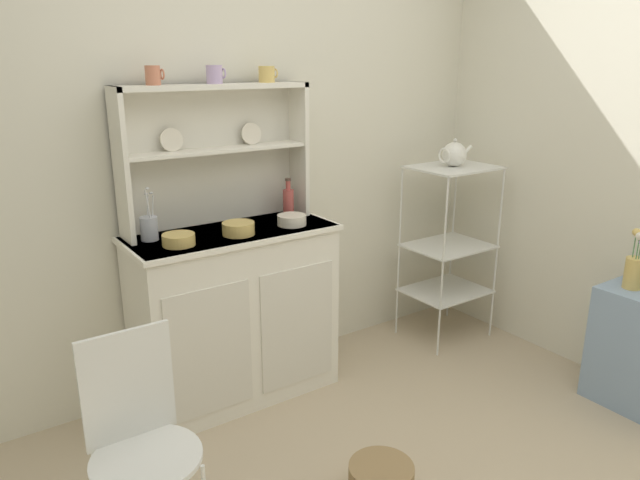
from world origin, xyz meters
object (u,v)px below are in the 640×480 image
object	(u,v)px
wire_chair	(139,432)
jam_bottle	(288,201)
hutch_cabinet	(235,313)
flower_vase	(634,269)
hutch_shelf_unit	(213,144)
bowl_mixing_large	(179,240)
cup_terracotta_0	(153,75)
utensil_jar	(149,228)
porcelain_teapot	(454,154)
bakers_rack	(449,234)

from	to	relation	value
wire_chair	jam_bottle	distance (m)	1.51
hutch_cabinet	flower_vase	world-z (taller)	flower_vase
hutch_shelf_unit	hutch_cabinet	bearing A→B (deg)	-90.00
hutch_shelf_unit	bowl_mixing_large	bearing A→B (deg)	-141.56
wire_chair	bowl_mixing_large	xyz separation A→B (m)	(0.46, 0.73, 0.40)
hutch_cabinet	cup_terracotta_0	distance (m)	1.20
jam_bottle	flower_vase	size ratio (longest dim) A/B	0.67
jam_bottle	wire_chair	bearing A→B (deg)	-141.95
wire_chair	jam_bottle	size ratio (longest dim) A/B	4.19
utensil_jar	wire_chair	bearing A→B (deg)	-113.23
porcelain_teapot	flower_vase	xyz separation A→B (m)	(0.20, -1.03, -0.45)
hutch_shelf_unit	cup_terracotta_0	bearing A→B (deg)	-171.81
bakers_rack	cup_terracotta_0	xyz separation A→B (m)	(-1.68, 0.24, 0.95)
hutch_cabinet	bowl_mixing_large	distance (m)	0.55
cup_terracotta_0	bowl_mixing_large	world-z (taller)	cup_terracotta_0
bakers_rack	bowl_mixing_large	size ratio (longest dim) A/B	7.42
cup_terracotta_0	flower_vase	size ratio (longest dim) A/B	0.28
bowl_mixing_large	wire_chair	bearing A→B (deg)	-122.11
cup_terracotta_0	porcelain_teapot	size ratio (longest dim) A/B	0.36
hutch_cabinet	bakers_rack	size ratio (longest dim) A/B	0.94
jam_bottle	utensil_jar	distance (m)	0.76
wire_chair	cup_terracotta_0	distance (m)	1.51
utensil_jar	hutch_shelf_unit	bearing A→B (deg)	12.77
wire_chair	utensil_jar	bearing A→B (deg)	54.36
bowl_mixing_large	porcelain_teapot	world-z (taller)	porcelain_teapot
jam_bottle	flower_vase	world-z (taller)	jam_bottle
bakers_rack	bowl_mixing_large	world-z (taller)	bakers_rack
bowl_mixing_large	hutch_cabinet	bearing A→B (deg)	13.81
hutch_shelf_unit	jam_bottle	size ratio (longest dim) A/B	4.70
wire_chair	porcelain_teapot	xyz separation A→B (m)	(2.15, 0.68, 0.64)
cup_terracotta_0	wire_chair	bearing A→B (deg)	-116.93
bowl_mixing_large	jam_bottle	xyz separation A→B (m)	(0.68, 0.16, 0.05)
porcelain_teapot	hutch_shelf_unit	bearing A→B (deg)	168.74
jam_bottle	flower_vase	xyz separation A→B (m)	(1.22, -1.23, -0.27)
hutch_cabinet	wire_chair	world-z (taller)	hutch_cabinet
hutch_cabinet	porcelain_teapot	size ratio (longest dim) A/B	4.39
bakers_rack	cup_terracotta_0	distance (m)	1.95
cup_terracotta_0	utensil_jar	size ratio (longest dim) A/B	0.33
wire_chair	porcelain_teapot	world-z (taller)	porcelain_teapot
jam_bottle	porcelain_teapot	distance (m)	1.06
utensil_jar	porcelain_teapot	xyz separation A→B (m)	(1.77, -0.19, 0.21)
porcelain_teapot	wire_chair	bearing A→B (deg)	-162.34
wire_chair	bowl_mixing_large	bearing A→B (deg)	45.48
hutch_shelf_unit	bowl_mixing_large	distance (m)	0.53
hutch_shelf_unit	flower_vase	size ratio (longest dim) A/B	3.15
porcelain_teapot	bakers_rack	bearing A→B (deg)	-0.00
jam_bottle	porcelain_teapot	world-z (taller)	porcelain_teapot
hutch_cabinet	porcelain_teapot	bearing A→B (deg)	-4.69
hutch_cabinet	flower_vase	bearing A→B (deg)	-35.53
cup_terracotta_0	jam_bottle	world-z (taller)	cup_terracotta_0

